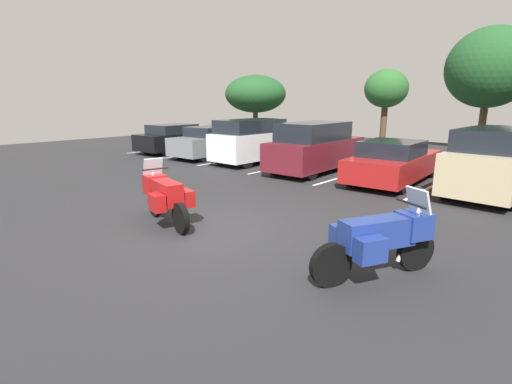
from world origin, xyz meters
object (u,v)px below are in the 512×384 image
at_px(motorcycle_second, 381,238).
at_px(car_grey, 216,142).
at_px(car_white, 256,141).
at_px(car_champagne, 496,162).
at_px(car_black, 178,138).
at_px(car_maroon, 315,147).
at_px(car_red, 394,162).
at_px(motorcycle_touring, 164,195).

xyz_separation_m(motorcycle_second, car_grey, (-11.75, 7.21, 0.09)).
xyz_separation_m(car_white, car_champagne, (9.25, 0.20, 0.01)).
bearing_deg(car_grey, car_black, -178.70).
height_order(motorcycle_second, car_maroon, car_maroon).
relative_size(car_maroon, car_red, 1.01).
bearing_deg(car_white, motorcycle_second, -38.47).
distance_m(motorcycle_touring, motorcycle_second, 4.79).
height_order(car_black, car_grey, car_grey).
bearing_deg(car_maroon, car_red, 1.28).
relative_size(car_grey, car_white, 1.09).
relative_size(motorcycle_touring, car_grey, 0.43).
bearing_deg(car_grey, car_champagne, 0.90).
relative_size(motorcycle_second, car_champagne, 0.43).
height_order(car_black, car_champagne, car_champagne).
height_order(motorcycle_touring, motorcycle_second, motorcycle_touring).
xyz_separation_m(car_grey, car_red, (9.04, -0.04, -0.05)).
bearing_deg(car_black, car_champagne, 0.98).
relative_size(motorcycle_touring, car_red, 0.44).
relative_size(car_black, car_white, 1.08).
height_order(car_maroon, car_champagne, car_champagne).
bearing_deg(car_white, car_grey, 179.62).
relative_size(car_grey, car_maroon, 1.01).
bearing_deg(car_white, car_black, -179.50).
distance_m(car_grey, car_red, 9.04).
relative_size(motorcycle_touring, motorcycle_second, 1.04).
xyz_separation_m(motorcycle_touring, car_black, (-9.95, 7.80, 0.07)).
relative_size(motorcycle_touring, car_white, 0.47).
bearing_deg(motorcycle_second, motorcycle_touring, -172.04).
height_order(car_maroon, car_red, car_maroon).
bearing_deg(motorcycle_second, car_red, 110.73).
bearing_deg(car_maroon, car_white, 178.37).
bearing_deg(car_grey, car_red, -0.25).
distance_m(car_grey, car_white, 2.71).
bearing_deg(car_black, motorcycle_touring, -38.10).
xyz_separation_m(car_grey, car_white, (2.70, -0.02, 0.24)).
distance_m(car_white, car_maroon, 3.23).
distance_m(car_grey, car_champagne, 11.95).
bearing_deg(car_maroon, car_black, 179.72).
xyz_separation_m(car_black, car_white, (5.65, 0.05, 0.24)).
bearing_deg(car_maroon, car_champagne, 2.82).
height_order(car_grey, car_maroon, car_maroon).
bearing_deg(motorcycle_touring, motorcycle_second, 7.96).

